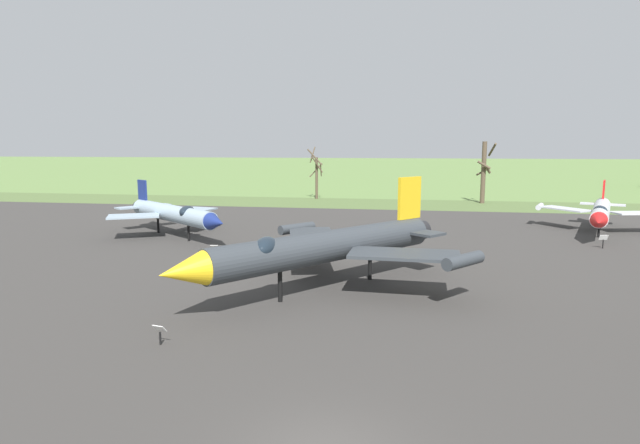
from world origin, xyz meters
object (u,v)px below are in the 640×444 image
(jet_fighter_rear_center, at_px, (325,246))
(info_placard_rear_right, at_px, (603,240))
(jet_fighter_rear_right, at_px, (601,212))
(jet_fighter_rear_left, at_px, (174,213))
(info_placard_rear_center, at_px, (160,333))
(info_placard_rear_left, at_px, (214,249))

(jet_fighter_rear_center, bearing_deg, info_placard_rear_right, 37.90)
(jet_fighter_rear_right, bearing_deg, jet_fighter_rear_left, -167.42)
(info_placard_rear_center, height_order, info_placard_rear_right, info_placard_rear_right)
(info_placard_rear_center, xyz_separation_m, info_placard_rear_right, (23.53, 22.77, 0.15))
(info_placard_rear_center, bearing_deg, jet_fighter_rear_left, 114.36)
(info_placard_rear_left, height_order, jet_fighter_rear_right, jet_fighter_rear_right)
(jet_fighter_rear_center, height_order, jet_fighter_rear_left, jet_fighter_rear_center)
(jet_fighter_rear_center, relative_size, info_placard_rear_right, 14.09)
(info_placard_rear_center, xyz_separation_m, info_placard_rear_left, (-3.81, 15.28, 0.02))
(jet_fighter_rear_left, bearing_deg, jet_fighter_rear_right, 12.58)
(jet_fighter_rear_left, height_order, jet_fighter_rear_right, jet_fighter_rear_left)
(jet_fighter_rear_left, xyz_separation_m, info_placard_rear_right, (33.42, 0.93, -1.37))
(info_placard_rear_left, distance_m, jet_fighter_rear_right, 32.86)
(jet_fighter_rear_left, height_order, info_placard_rear_right, jet_fighter_rear_left)
(info_placard_rear_right, bearing_deg, jet_fighter_rear_left, -178.40)
(jet_fighter_rear_center, bearing_deg, jet_fighter_rear_left, 137.96)
(info_placard_rear_left, xyz_separation_m, info_placard_rear_right, (27.35, 7.49, 0.13))
(jet_fighter_rear_center, distance_m, info_placard_rear_right, 23.50)
(info_placard_rear_center, xyz_separation_m, jet_fighter_rear_right, (25.65, 29.77, 1.43))
(jet_fighter_rear_center, height_order, info_placard_rear_left, jet_fighter_rear_center)
(jet_fighter_rear_left, xyz_separation_m, info_placard_rear_left, (6.08, -6.56, -1.50))
(info_placard_rear_center, relative_size, info_placard_rear_left, 1.00)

